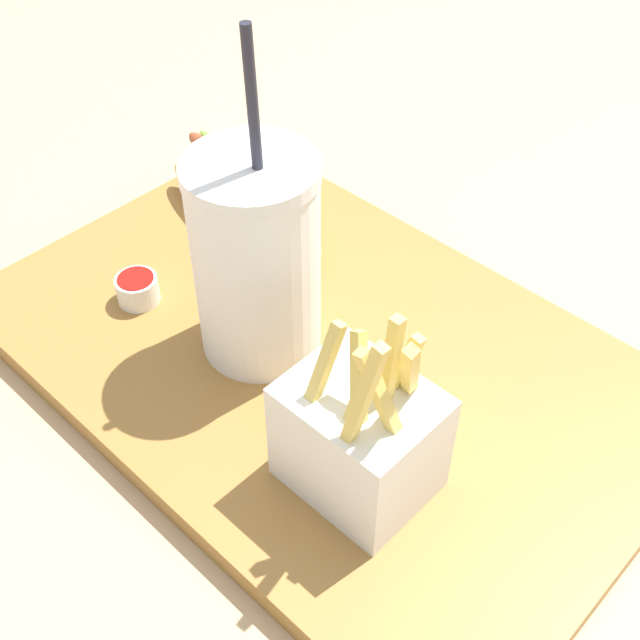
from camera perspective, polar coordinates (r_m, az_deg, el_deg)
The scene contains 6 objects.
ground_plane at distance 0.62m, azimuth 0.00°, elevation -3.95°, with size 2.40×2.40×0.02m, color tan.
food_tray at distance 0.61m, azimuth 0.00°, elevation -2.69°, with size 0.50×0.32×0.02m, color olive.
soda_cup at distance 0.56m, azimuth -4.42°, elevation 4.20°, with size 0.09×0.09×0.24m.
fries_basket at distance 0.50m, azimuth 2.80°, elevation -8.06°, with size 0.09×0.07×0.15m.
hot_dog_1 at distance 0.70m, azimuth -5.35°, elevation 8.22°, with size 0.19×0.09×0.07m.
ketchup_cup_1 at distance 0.65m, azimuth -12.54°, elevation 2.18°, with size 0.03×0.03×0.02m.
Camera 1 is at (0.29, -0.30, 0.46)m, focal length 46.20 mm.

